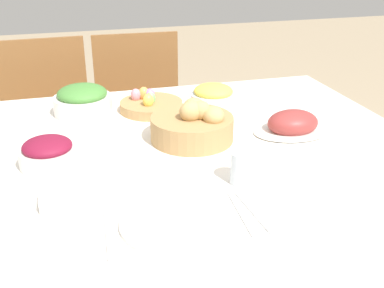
{
  "coord_description": "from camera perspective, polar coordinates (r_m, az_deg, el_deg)",
  "views": [
    {
      "loc": [
        -0.32,
        -1.31,
        1.38
      ],
      "look_at": [
        0.02,
        -0.09,
        0.81
      ],
      "focal_mm": 45.0,
      "sensor_mm": 36.0,
      "label": 1
    }
  ],
  "objects": [
    {
      "name": "chair_far_left",
      "position": [
        2.38,
        -16.6,
        1.26
      ],
      "size": [
        0.44,
        0.44,
        0.92
      ],
      "rotation": [
        0.0,
        0.0,
        0.04
      ],
      "color": "brown",
      "rests_on": "ground"
    },
    {
      "name": "knife",
      "position": [
        1.14,
        5.82,
        -8.18
      ],
      "size": [
        0.02,
        0.19,
        0.0
      ],
      "rotation": [
        0.0,
        0.0,
        -0.06
      ],
      "color": "silver",
      "rests_on": "dining_table"
    },
    {
      "name": "dinner_plate",
      "position": [
        1.1,
        -1.81,
        -9.28
      ],
      "size": [
        0.26,
        0.26,
        0.01
      ],
      "color": "silver",
      "rests_on": "dining_table"
    },
    {
      "name": "green_salad_bowl",
      "position": [
        1.76,
        -12.83,
        5.07
      ],
      "size": [
        0.21,
        0.21,
        0.11
      ],
      "color": "silver",
      "rests_on": "dining_table"
    },
    {
      "name": "egg_basket",
      "position": [
        1.76,
        -4.96,
        4.68
      ],
      "size": [
        0.23,
        0.23,
        0.08
      ],
      "color": "#AD8451",
      "rests_on": "dining_table"
    },
    {
      "name": "spoon",
      "position": [
        1.15,
        7.23,
        -7.94
      ],
      "size": [
        0.02,
        0.19,
        0.0
      ],
      "rotation": [
        0.0,
        0.0,
        0.06
      ],
      "color": "silver",
      "rests_on": "dining_table"
    },
    {
      "name": "bread_basket",
      "position": [
        1.5,
        0.15,
        2.2
      ],
      "size": [
        0.26,
        0.26,
        0.13
      ],
      "color": "#AD8451",
      "rests_on": "dining_table"
    },
    {
      "name": "butter_dish",
      "position": [
        1.2,
        -15.13,
        -6.35
      ],
      "size": [
        0.11,
        0.07,
        0.03
      ],
      "color": "silver",
      "rests_on": "dining_table"
    },
    {
      "name": "beet_salad_bowl",
      "position": [
        1.39,
        -16.7,
        -1.03
      ],
      "size": [
        0.16,
        0.16,
        0.08
      ],
      "color": "silver",
      "rests_on": "dining_table"
    },
    {
      "name": "ham_platter",
      "position": [
        1.6,
        11.75,
        2.34
      ],
      "size": [
        0.26,
        0.18,
        0.08
      ],
      "color": "silver",
      "rests_on": "dining_table"
    },
    {
      "name": "dining_table",
      "position": [
        1.67,
        -1.58,
        -12.29
      ],
      "size": [
        1.51,
        1.17,
        0.77
      ],
      "color": "white",
      "rests_on": "ground"
    },
    {
      "name": "fork",
      "position": [
        1.08,
        -9.93,
        -10.48
      ],
      "size": [
        0.02,
        0.19,
        0.0
      ],
      "rotation": [
        0.0,
        0.0,
        -0.06
      ],
      "color": "silver",
      "rests_on": "dining_table"
    },
    {
      "name": "drinking_cup",
      "position": [
        1.25,
        6.07,
        -2.8
      ],
      "size": [
        0.07,
        0.07,
        0.09
      ],
      "color": "silver",
      "rests_on": "dining_table"
    },
    {
      "name": "chair_far_center",
      "position": [
        2.41,
        -5.94,
        2.43
      ],
      "size": [
        0.43,
        0.43,
        0.92
      ],
      "rotation": [
        0.0,
        0.0,
        -0.04
      ],
      "color": "brown",
      "rests_on": "ground"
    },
    {
      "name": "pineapple_bowl",
      "position": [
        1.79,
        2.53,
        5.65
      ],
      "size": [
        0.17,
        0.17,
        0.09
      ],
      "color": "silver",
      "rests_on": "dining_table"
    }
  ]
}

